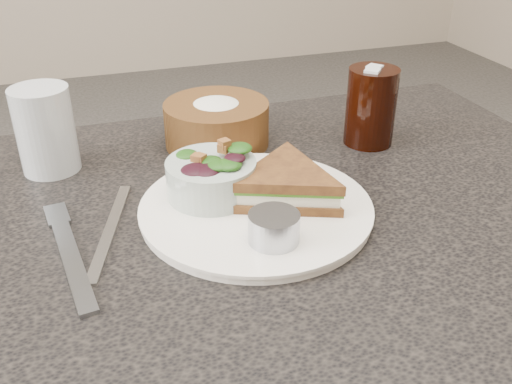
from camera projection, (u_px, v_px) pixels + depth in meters
The scene contains 10 objects.
dinner_plate at pixel (256, 209), 0.70m from camera, with size 0.28×0.28×0.01m, color white.
sandwich at pixel (286, 185), 0.70m from camera, with size 0.16×0.16×0.04m, color brown, non-canonical shape.
salad_bowl at pixel (211, 172), 0.70m from camera, with size 0.11×0.11×0.07m, color #9FAEA5, non-canonical shape.
dressing_ramekin at pixel (274, 228), 0.62m from camera, with size 0.06×0.06×0.03m, color #9EA2AC.
orange_wedge at pixel (264, 168), 0.75m from camera, with size 0.06×0.06×0.03m, color #FF5E0F.
fork at pixel (71, 258), 0.62m from camera, with size 0.02×0.20×0.01m, color gray.
knife at pixel (110, 230), 0.67m from camera, with size 0.01×0.20×0.00m, color #B6B7B8.
bread_basket at pixel (216, 116), 0.86m from camera, with size 0.16×0.16×0.09m, color #533719, non-canonical shape.
cola_glass at pixel (371, 103), 0.85m from camera, with size 0.07×0.07×0.13m, color black, non-canonical shape.
water_glass at pixel (45, 130), 0.78m from camera, with size 0.08×0.08×0.12m, color #B5BBC1.
Camera 1 is at (-0.19, -0.57, 1.12)m, focal length 40.00 mm.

